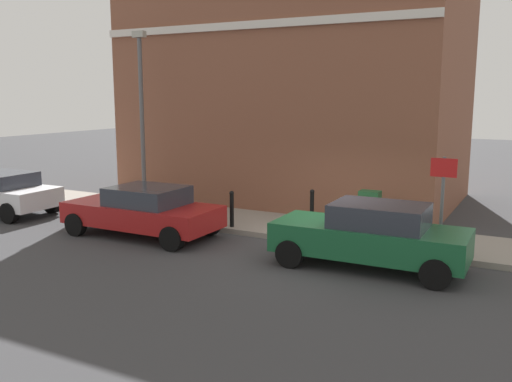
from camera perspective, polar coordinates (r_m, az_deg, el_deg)
The scene contains 10 objects.
ground at distance 13.89m, azimuth 6.92°, elevation -6.43°, with size 80.00×80.00×0.00m, color #38383A.
sidewalk at distance 18.35m, azimuth -8.58°, elevation -2.21°, with size 2.56×30.00×0.15m, color gray.
corner_building at distance 21.07m, azimuth 4.42°, elevation 12.49°, with size 7.33×11.42×9.70m.
car_green at distance 12.77m, azimuth 11.74°, elevation -4.43°, with size 1.84×4.32×1.50m.
car_red at distance 15.66m, azimuth -11.45°, elevation -1.96°, with size 1.95×4.38×1.39m.
utility_cabinet at distance 15.50m, azimuth 11.52°, elevation -2.24°, with size 0.46×0.61×1.15m.
bollard_near_cabinet at distance 16.15m, azimuth 5.74°, elevation -1.52°, with size 0.14×0.14×1.04m.
bollard_far_kerb at distance 15.82m, azimuth -2.50°, elevation -1.72°, with size 0.14×0.14×1.04m.
street_sign at distance 13.74m, azimuth 18.57°, elevation 0.06°, with size 0.08×0.60×2.30m.
lamppost at distance 18.73m, azimuth -11.62°, elevation 7.91°, with size 0.20×0.44×5.72m.
Camera 1 is at (-12.46, -4.74, 3.88)m, focal length 39.07 mm.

